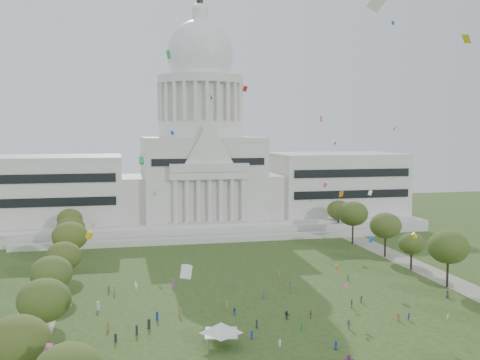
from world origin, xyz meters
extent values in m
plane|color=#2F451B|center=(0.00, 0.00, 0.00)|extent=(400.00, 400.00, 0.00)
cube|color=beige|center=(0.00, 115.00, 2.00)|extent=(160.00, 60.00, 4.00)
cube|color=beige|center=(0.00, 82.00, 1.00)|extent=(130.00, 3.00, 2.00)
cube|color=beige|center=(0.00, 90.00, 2.50)|extent=(140.00, 3.00, 5.00)
cube|color=silver|center=(-55.00, 114.00, 15.00)|extent=(50.00, 34.00, 22.00)
cube|color=silver|center=(55.00, 114.00, 15.00)|extent=(50.00, 34.00, 22.00)
cube|color=silver|center=(-27.00, 112.00, 12.00)|extent=(12.00, 26.00, 16.00)
cube|color=silver|center=(27.00, 112.00, 12.00)|extent=(12.00, 26.00, 16.00)
cube|color=silver|center=(0.00, 114.00, 18.00)|extent=(44.00, 38.00, 28.00)
cube|color=silver|center=(0.00, 94.00, 21.20)|extent=(28.00, 3.00, 2.40)
cube|color=black|center=(-55.00, 96.80, 17.00)|extent=(46.00, 0.40, 11.00)
cube|color=black|center=(55.00, 96.80, 17.00)|extent=(46.00, 0.40, 11.00)
cylinder|color=silver|center=(0.00, 114.00, 37.40)|extent=(32.00, 32.00, 6.00)
cylinder|color=silver|center=(0.00, 114.00, 47.40)|extent=(28.00, 28.00, 14.00)
cylinder|color=beige|center=(0.00, 114.00, 55.90)|extent=(32.40, 32.40, 3.00)
cylinder|color=silver|center=(0.00, 114.00, 61.40)|extent=(22.00, 22.00, 8.00)
ellipsoid|color=silver|center=(0.00, 114.00, 65.40)|extent=(25.00, 25.00, 26.20)
cylinder|color=silver|center=(0.00, 114.00, 78.90)|extent=(6.00, 6.00, 5.00)
ellipsoid|color=silver|center=(0.00, 114.00, 81.90)|extent=(6.40, 6.40, 5.12)
cylinder|color=black|center=(0.00, 114.00, 84.90)|extent=(2.40, 2.40, 2.00)
cube|color=gray|center=(-48.00, 30.00, 0.02)|extent=(8.00, 160.00, 0.04)
cube|color=gray|center=(48.00, 30.00, 0.02)|extent=(8.00, 160.00, 0.04)
ellipsoid|color=#374718|center=(-45.26, -21.68, 8.97)|extent=(8.85, 8.85, 7.24)
cylinder|color=black|center=(-44.07, -2.96, 2.88)|extent=(0.56, 0.56, 5.75)
ellipsoid|color=#354A18|center=(-44.07, -2.96, 8.97)|extent=(8.86, 8.86, 7.25)
cylinder|color=black|center=(-45.04, 17.30, 2.73)|extent=(0.56, 0.56, 5.47)
ellipsoid|color=#374F1E|center=(-45.04, 17.30, 8.53)|extent=(8.42, 8.42, 6.89)
cylinder|color=black|center=(44.17, 17.44, 3.10)|extent=(0.56, 0.56, 6.20)
ellipsoid|color=#314715|center=(44.17, 17.44, 9.68)|extent=(9.55, 9.55, 7.82)
cylinder|color=black|center=(-44.09, 33.92, 2.64)|extent=(0.56, 0.56, 5.27)
ellipsoid|color=#39471A|center=(-44.09, 33.92, 8.23)|extent=(8.12, 8.12, 6.65)
cylinder|color=black|center=(44.40, 34.48, 2.28)|extent=(0.56, 0.56, 4.56)
ellipsoid|color=#374716|center=(44.40, 34.48, 7.11)|extent=(7.01, 7.01, 5.74)
cylinder|color=black|center=(-44.08, 52.42, 3.02)|extent=(0.56, 0.56, 6.03)
ellipsoid|color=#3F5217|center=(-44.08, 52.42, 9.41)|extent=(9.29, 9.29, 7.60)
cylinder|color=black|center=(44.76, 50.04, 2.98)|extent=(0.56, 0.56, 5.97)
ellipsoid|color=#39471B|center=(44.76, 50.04, 9.31)|extent=(9.19, 9.19, 7.52)
cylinder|color=black|center=(-45.22, 71.01, 2.70)|extent=(0.56, 0.56, 5.41)
ellipsoid|color=#3B4F18|center=(-45.22, 71.01, 8.44)|extent=(8.33, 8.33, 6.81)
cylinder|color=black|center=(43.49, 70.19, 3.19)|extent=(0.56, 0.56, 6.37)
ellipsoid|color=#314617|center=(43.49, 70.19, 9.94)|extent=(9.82, 9.82, 8.03)
cylinder|color=black|center=(-46.87, 89.14, 2.66)|extent=(0.56, 0.56, 5.32)
ellipsoid|color=#364E18|center=(-46.87, 89.14, 8.29)|extent=(8.19, 8.19, 6.70)
cylinder|color=black|center=(45.96, 88.13, 2.73)|extent=(0.56, 0.56, 5.47)
ellipsoid|color=#36481A|center=(45.96, 88.13, 8.53)|extent=(8.42, 8.42, 6.89)
cylinder|color=#4C4C4C|center=(-17.45, -9.35, 1.16)|extent=(0.12, 0.12, 2.31)
cylinder|color=#4C4C4C|center=(-12.27, -9.35, 1.16)|extent=(0.12, 0.12, 2.31)
cylinder|color=#4C4C4C|center=(-17.45, -4.17, 1.16)|extent=(0.12, 0.12, 2.31)
cylinder|color=#4C4C4C|center=(-12.27, -4.17, 1.16)|extent=(0.12, 0.12, 2.31)
cube|color=silver|center=(-14.86, -6.76, 2.40)|extent=(6.50, 6.50, 0.18)
pyramid|color=silver|center=(-14.86, -6.76, 3.42)|extent=(9.10, 9.10, 1.85)
imported|color=#4C4C51|center=(39.40, 9.94, 0.85)|extent=(0.96, 0.98, 1.70)
imported|color=#33723F|center=(19.23, 10.65, 0.77)|extent=(0.83, 0.87, 1.53)
imported|color=#4C4C51|center=(10.08, -3.43, 0.92)|extent=(1.22, 1.31, 1.84)
imported|color=olive|center=(5.23, 3.91, 0.84)|extent=(0.69, 1.06, 1.68)
imported|color=#26262B|center=(0.33, 4.19, 0.85)|extent=(1.39, 1.66, 1.70)
imported|color=navy|center=(3.89, -12.36, 0.77)|extent=(0.78, 0.89, 1.53)
imported|color=silver|center=(-5.33, -9.98, 0.87)|extent=(0.77, 0.68, 1.74)
imported|color=navy|center=(-9.24, 8.92, 0.78)|extent=(0.87, 0.69, 1.55)
imported|color=navy|center=(23.55, -1.64, 0.74)|extent=(1.08, 0.90, 1.48)
imported|color=#33723F|center=(15.77, 8.04, 0.85)|extent=(0.90, 1.14, 1.71)
imported|color=#994C8C|center=(3.35, -18.96, 0.96)|extent=(1.91, 1.16, 1.93)
cube|color=olive|center=(-33.98, 5.59, 0.79)|extent=(0.46, 0.49, 1.57)
cube|color=#33723F|center=(1.25, -2.27, 0.79)|extent=(0.46, 0.49, 1.57)
cube|color=#33723F|center=(23.58, 28.05, 0.79)|extent=(0.42, 0.27, 1.59)
cube|color=navy|center=(-24.64, 8.99, 0.89)|extent=(0.49, 0.56, 1.79)
cube|color=#33723F|center=(-34.14, 30.75, 0.75)|extent=(0.43, 0.47, 1.51)
cube|color=#26262B|center=(-28.86, 1.95, 0.92)|extent=(0.43, 0.55, 1.84)
cube|color=#994C8C|center=(-19.26, 31.15, 0.97)|extent=(0.60, 0.58, 1.94)
cube|color=silver|center=(-42.00, 22.29, 0.89)|extent=(0.51, 0.55, 1.78)
cube|color=#26262B|center=(-6.67, 0.62, 0.81)|extent=(0.28, 0.43, 1.62)
cube|color=#33723F|center=(6.33, 21.41, 0.88)|extent=(0.53, 0.41, 1.75)
cube|color=navy|center=(7.39, 24.39, 0.74)|extent=(0.35, 0.45, 1.48)
cube|color=olive|center=(21.34, -1.64, 0.81)|extent=(0.47, 0.50, 1.62)
cube|color=#4C4C51|center=(-5.37, 27.21, 0.89)|extent=(0.39, 0.52, 1.77)
cube|color=#26262B|center=(-26.50, 4.63, 0.94)|extent=(0.59, 0.51, 1.88)
cube|color=navy|center=(-8.92, -4.59, 0.78)|extent=(0.45, 0.32, 1.55)
cube|color=olive|center=(-20.06, 10.22, 0.85)|extent=(0.42, 0.52, 1.70)
cube|color=#4C4C51|center=(-0.52, 18.32, 0.88)|extent=(0.49, 0.55, 1.77)
cube|color=olive|center=(7.95, 35.00, 0.87)|extent=(0.31, 0.47, 1.74)
cube|color=olive|center=(-10.05, 12.26, 0.97)|extent=(0.42, 0.57, 1.93)
cube|color=#26262B|center=(-32.61, -0.72, 0.75)|extent=(0.46, 0.45, 1.50)
cube|color=silver|center=(-36.11, 17.84, 0.94)|extent=(0.57, 0.57, 1.89)
cube|color=olive|center=(-32.80, 29.03, 0.95)|extent=(0.38, 0.54, 1.91)
camera|label=1|loc=(-32.08, -98.82, 37.18)|focal=42.00mm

